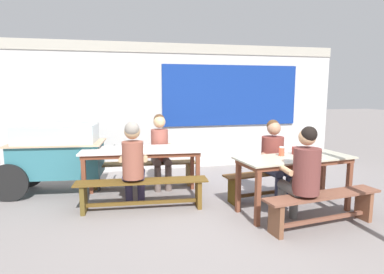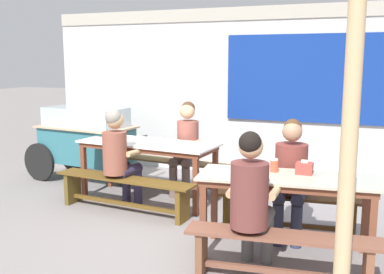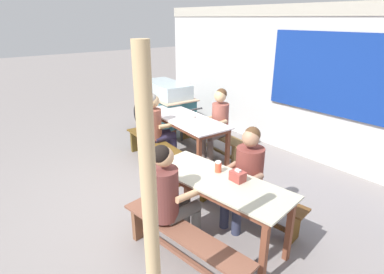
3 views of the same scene
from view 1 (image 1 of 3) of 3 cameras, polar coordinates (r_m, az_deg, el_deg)
name	(u,v)px [view 1 (image 1 of 3)]	position (r m, az deg, el deg)	size (l,w,h in m)	color
ground_plane	(217,214)	(4.50, 4.54, -13.55)	(40.00, 40.00, 0.00)	gray
backdrop_wall	(182,104)	(6.85, -1.78, 5.89)	(7.01, 0.23, 2.62)	silver
dining_table_far	(142,154)	(5.05, -8.88, -2.93)	(1.87, 0.83, 0.77)	silver
dining_table_near	(295,163)	(4.62, 17.80, -4.44)	(1.69, 0.83, 0.77)	#BCB9A0
bench_far_back	(143,170)	(5.68, -8.75, -5.86)	(1.86, 0.44, 0.42)	brown
bench_far_front	(142,190)	(4.61, -8.81, -9.36)	(1.85, 0.44, 0.42)	brown
bench_near_back	(270,181)	(5.15, 13.74, -7.61)	(1.55, 0.46, 0.42)	brown
bench_near_front	(323,205)	(4.32, 22.21, -11.05)	(1.61, 0.48, 0.42)	brown
food_cart	(56,152)	(5.66, -22.97, -2.54)	(1.87, 0.93, 1.12)	#32727D
person_left_back_turned	(133,160)	(4.57, -10.41, -4.00)	(0.43, 0.55, 1.25)	#332C4C
person_right_near_table	(275,156)	(5.01, 14.45, -3.21)	(0.47, 0.56, 1.23)	#30354E
person_near_front	(303,172)	(4.08, 19.07, -5.92)	(0.43, 0.58, 1.27)	#5E5E5D
person_center_facing	(160,147)	(5.53, -5.66, -1.71)	(0.41, 0.53, 1.27)	#6B5A54
tissue_box	(299,151)	(4.77, 18.45, -2.31)	(0.15, 0.12, 0.13)	#9D3F37
condiment_jar	(282,151)	(4.61, 15.62, -2.47)	(0.08, 0.08, 0.13)	#E15236
soup_bowl	(147,146)	(5.12, -7.98, -1.66)	(0.15, 0.15, 0.04)	silver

